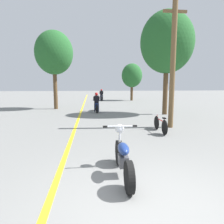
{
  "coord_description": "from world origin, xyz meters",
  "views": [
    {
      "loc": [
        -0.94,
        -3.06,
        2.05
      ],
      "look_at": [
        -0.07,
        5.14,
        0.9
      ],
      "focal_mm": 32.0,
      "sensor_mm": 36.0,
      "label": 1
    }
  ],
  "objects_px": {
    "roadside_tree_left": "(54,53)",
    "utility_pole": "(173,63)",
    "motorcycle_rider_lead": "(97,104)",
    "bicycle_parked": "(160,124)",
    "motorcycle_foreground": "(123,156)",
    "roadside_tree_right_far": "(132,76)",
    "motorcycle_rider_far": "(101,96)",
    "roadside_tree_right_near": "(167,43)"
  },
  "relations": [
    {
      "from": "motorcycle_foreground",
      "to": "motorcycle_rider_far",
      "type": "distance_m",
      "value": 21.05
    },
    {
      "from": "utility_pole",
      "to": "roadside_tree_left",
      "type": "height_order",
      "value": "roadside_tree_left"
    },
    {
      "from": "utility_pole",
      "to": "roadside_tree_right_near",
      "type": "height_order",
      "value": "roadside_tree_right_near"
    },
    {
      "from": "motorcycle_rider_lead",
      "to": "bicycle_parked",
      "type": "distance_m",
      "value": 7.28
    },
    {
      "from": "utility_pole",
      "to": "motorcycle_rider_lead",
      "type": "bearing_deg",
      "value": 119.62
    },
    {
      "from": "roadside_tree_right_far",
      "to": "motorcycle_rider_lead",
      "type": "xyz_separation_m",
      "value": [
        -4.76,
        -10.13,
        -2.58
      ]
    },
    {
      "from": "motorcycle_foreground",
      "to": "motorcycle_rider_lead",
      "type": "bearing_deg",
      "value": 91.54
    },
    {
      "from": "roadside_tree_right_near",
      "to": "bicycle_parked",
      "type": "bearing_deg",
      "value": -112.54
    },
    {
      "from": "roadside_tree_left",
      "to": "motorcycle_rider_lead",
      "type": "bearing_deg",
      "value": -31.54
    },
    {
      "from": "roadside_tree_right_far",
      "to": "utility_pole",
      "type": "bearing_deg",
      "value": -94.97
    },
    {
      "from": "roadside_tree_right_near",
      "to": "motorcycle_foreground",
      "type": "relative_size",
      "value": 3.38
    },
    {
      "from": "roadside_tree_right_near",
      "to": "motorcycle_rider_far",
      "type": "height_order",
      "value": "roadside_tree_right_near"
    },
    {
      "from": "roadside_tree_right_near",
      "to": "motorcycle_rider_far",
      "type": "xyz_separation_m",
      "value": [
        -3.71,
        12.13,
        -4.22
      ]
    },
    {
      "from": "utility_pole",
      "to": "motorcycle_rider_far",
      "type": "height_order",
      "value": "utility_pole"
    },
    {
      "from": "roadside_tree_left",
      "to": "motorcycle_foreground",
      "type": "relative_size",
      "value": 3.14
    },
    {
      "from": "roadside_tree_right_near",
      "to": "motorcycle_rider_lead",
      "type": "distance_m",
      "value": 6.52
    },
    {
      "from": "motorcycle_foreground",
      "to": "roadside_tree_right_near",
      "type": "bearing_deg",
      "value": 64.03
    },
    {
      "from": "roadside_tree_right_far",
      "to": "bicycle_parked",
      "type": "bearing_deg",
      "value": -97.43
    },
    {
      "from": "roadside_tree_right_far",
      "to": "motorcycle_rider_far",
      "type": "relative_size",
      "value": 2.28
    },
    {
      "from": "utility_pole",
      "to": "motorcycle_rider_far",
      "type": "xyz_separation_m",
      "value": [
        -2.45,
        16.25,
        -2.48
      ]
    },
    {
      "from": "roadside_tree_right_far",
      "to": "roadside_tree_left",
      "type": "bearing_deg",
      "value": -135.08
    },
    {
      "from": "utility_pole",
      "to": "roadside_tree_right_near",
      "type": "relative_size",
      "value": 0.86
    },
    {
      "from": "roadside_tree_right_near",
      "to": "motorcycle_foreground",
      "type": "height_order",
      "value": "roadside_tree_right_near"
    },
    {
      "from": "motorcycle_rider_far",
      "to": "bicycle_parked",
      "type": "height_order",
      "value": "motorcycle_rider_far"
    },
    {
      "from": "utility_pole",
      "to": "roadside_tree_right_near",
      "type": "distance_m",
      "value": 4.64
    },
    {
      "from": "roadside_tree_right_far",
      "to": "roadside_tree_right_near",
      "type": "bearing_deg",
      "value": -90.66
    },
    {
      "from": "roadside_tree_left",
      "to": "utility_pole",
      "type": "bearing_deg",
      "value": -49.93
    },
    {
      "from": "utility_pole",
      "to": "motorcycle_foreground",
      "type": "bearing_deg",
      "value": -122.7
    },
    {
      "from": "utility_pole",
      "to": "motorcycle_rider_lead",
      "type": "height_order",
      "value": "utility_pole"
    },
    {
      "from": "motorcycle_rider_lead",
      "to": "bicycle_parked",
      "type": "relative_size",
      "value": 1.29
    },
    {
      "from": "roadside_tree_right_far",
      "to": "motorcycle_rider_lead",
      "type": "height_order",
      "value": "roadside_tree_right_far"
    },
    {
      "from": "motorcycle_foreground",
      "to": "roadside_tree_right_far",
      "type": "bearing_deg",
      "value": 77.88
    },
    {
      "from": "utility_pole",
      "to": "bicycle_parked",
      "type": "bearing_deg",
      "value": -132.65
    },
    {
      "from": "roadside_tree_right_far",
      "to": "roadside_tree_left",
      "type": "xyz_separation_m",
      "value": [
        -8.1,
        -8.08,
        1.43
      ]
    },
    {
      "from": "roadside_tree_right_near",
      "to": "motorcycle_rider_lead",
      "type": "bearing_deg",
      "value": 158.6
    },
    {
      "from": "roadside_tree_right_far",
      "to": "motorcycle_rider_far",
      "type": "xyz_separation_m",
      "value": [
        -3.85,
        0.19,
        -2.58
      ]
    },
    {
      "from": "roadside_tree_right_near",
      "to": "roadside_tree_left",
      "type": "distance_m",
      "value": 8.86
    },
    {
      "from": "utility_pole",
      "to": "roadside_tree_left",
      "type": "bearing_deg",
      "value": 130.07
    },
    {
      "from": "motorcycle_rider_far",
      "to": "roadside_tree_right_near",
      "type": "bearing_deg",
      "value": -73.0
    },
    {
      "from": "motorcycle_foreground",
      "to": "bicycle_parked",
      "type": "height_order",
      "value": "motorcycle_foreground"
    },
    {
      "from": "utility_pole",
      "to": "motorcycle_rider_lead",
      "type": "xyz_separation_m",
      "value": [
        -3.37,
        5.93,
        -2.48
      ]
    },
    {
      "from": "utility_pole",
      "to": "roadside_tree_left",
      "type": "distance_m",
      "value": 10.53
    }
  ]
}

